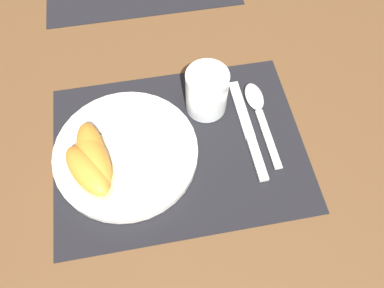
{
  "coord_description": "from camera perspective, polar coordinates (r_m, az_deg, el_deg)",
  "views": [
    {
      "loc": [
        -0.03,
        -0.32,
        0.59
      ],
      "look_at": [
        0.02,
        -0.01,
        0.02
      ],
      "focal_mm": 35.0,
      "sensor_mm": 36.0,
      "label": 1
    }
  ],
  "objects": [
    {
      "name": "fork",
      "position": [
        0.67,
        -8.87,
        0.67
      ],
      "size": [
        0.17,
        0.13,
        0.0
      ],
      "color": "silver",
      "rests_on": "plate"
    },
    {
      "name": "placemat",
      "position": [
        0.67,
        -1.99,
        -0.44
      ],
      "size": [
        0.45,
        0.33,
        0.0
      ],
      "color": "black",
      "rests_on": "ground_plane"
    },
    {
      "name": "plate",
      "position": [
        0.67,
        -10.04,
        -0.99
      ],
      "size": [
        0.25,
        0.25,
        0.02
      ],
      "color": "white",
      "rests_on": "placemat"
    },
    {
      "name": "citrus_wedge_0",
      "position": [
        0.66,
        -15.14,
        -0.86
      ],
      "size": [
        0.06,
        0.12,
        0.03
      ],
      "color": "#F4DB84",
      "rests_on": "plate"
    },
    {
      "name": "citrus_wedge_1",
      "position": [
        0.65,
        -14.66,
        -2.36
      ],
      "size": [
        0.08,
        0.13,
        0.04
      ],
      "color": "#F4DB84",
      "rests_on": "plate"
    },
    {
      "name": "spoon",
      "position": [
        0.72,
        9.99,
        5.55
      ],
      "size": [
        0.03,
        0.19,
        0.01
      ],
      "color": "silver",
      "rests_on": "placemat"
    },
    {
      "name": "citrus_wedge_2",
      "position": [
        0.64,
        -15.6,
        -4.01
      ],
      "size": [
        0.1,
        0.12,
        0.04
      ],
      "color": "#F4DB84",
      "rests_on": "plate"
    },
    {
      "name": "ground_plane",
      "position": [
        0.68,
        -1.98,
        -0.52
      ],
      "size": [
        3.0,
        3.0,
        0.0
      ],
      "primitive_type": "plane",
      "color": "brown"
    },
    {
      "name": "knife",
      "position": [
        0.69,
        8.56,
        2.01
      ],
      "size": [
        0.02,
        0.22,
        0.01
      ],
      "color": "silver",
      "rests_on": "placemat"
    },
    {
      "name": "juice_glass",
      "position": [
        0.69,
        2.23,
        7.71
      ],
      "size": [
        0.08,
        0.08,
        0.09
      ],
      "color": "silver",
      "rests_on": "placemat"
    }
  ]
}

